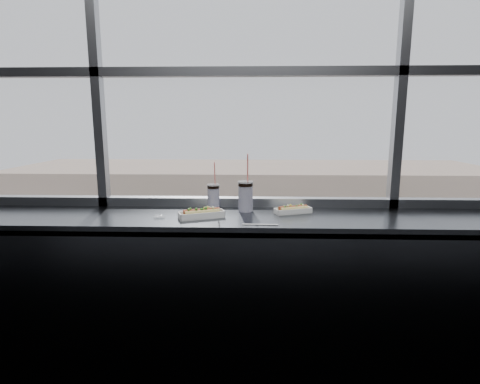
{
  "coord_description": "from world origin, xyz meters",
  "views": [
    {
      "loc": [
        0.04,
        -1.05,
        1.67
      ],
      "look_at": [
        -0.04,
        1.23,
        1.25
      ],
      "focal_mm": 28.0,
      "sensor_mm": 36.0,
      "label": 1
    }
  ],
  "objects_px": {
    "wrapper": "(159,216)",
    "car_near_c": "(226,337)",
    "hotdog_tray_left": "(202,213)",
    "pedestrian_b": "(262,263)",
    "car_near_d": "(374,339)",
    "tree_center": "(272,238)",
    "tree_right": "(399,233)",
    "car_near_b": "(105,337)",
    "tree_left": "(136,231)",
    "pedestrian_d": "(334,260)",
    "loose_straw": "(260,225)",
    "car_far_a": "(134,277)",
    "hotdog_tray_right": "(293,210)",
    "soda_cup_left": "(213,195)",
    "soda_cup_right": "(246,195)",
    "car_far_b": "(296,278)",
    "car_far_c": "(436,280)"
  },
  "relations": [
    {
      "from": "wrapper",
      "to": "car_near_c",
      "type": "relative_size",
      "value": 0.01
    },
    {
      "from": "hotdog_tray_left",
      "to": "pedestrian_b",
      "type": "bearing_deg",
      "value": 65.71
    },
    {
      "from": "car_near_d",
      "to": "tree_center",
      "type": "distance_m",
      "value": 13.08
    },
    {
      "from": "tree_right",
      "to": "pedestrian_b",
      "type": "bearing_deg",
      "value": -175.26
    },
    {
      "from": "car_near_b",
      "to": "tree_left",
      "type": "height_order",
      "value": "tree_left"
    },
    {
      "from": "car_near_d",
      "to": "pedestrian_d",
      "type": "xyz_separation_m",
      "value": [
        0.39,
        12.0,
        -0.05
      ]
    },
    {
      "from": "loose_straw",
      "to": "pedestrian_d",
      "type": "height_order",
      "value": "loose_straw"
    },
    {
      "from": "hotdog_tray_left",
      "to": "car_near_d",
      "type": "bearing_deg",
      "value": 45.28
    },
    {
      "from": "car_near_d",
      "to": "car_far_a",
      "type": "xyz_separation_m",
      "value": [
        -15.56,
        8.0,
        -0.12
      ]
    },
    {
      "from": "car_near_d",
      "to": "car_near_b",
      "type": "bearing_deg",
      "value": 88.04
    },
    {
      "from": "car_far_a",
      "to": "hotdog_tray_right",
      "type": "bearing_deg",
      "value": -156.64
    },
    {
      "from": "soda_cup_left",
      "to": "tree_center",
      "type": "height_order",
      "value": "soda_cup_left"
    },
    {
      "from": "soda_cup_right",
      "to": "car_far_b",
      "type": "height_order",
      "value": "soda_cup_right"
    },
    {
      "from": "car_near_b",
      "to": "pedestrian_d",
      "type": "bearing_deg",
      "value": -55.41
    },
    {
      "from": "soda_cup_right",
      "to": "tree_center",
      "type": "bearing_deg",
      "value": 86.39
    },
    {
      "from": "hotdog_tray_left",
      "to": "soda_cup_right",
      "type": "relative_size",
      "value": 0.77
    },
    {
      "from": "soda_cup_right",
      "to": "pedestrian_b",
      "type": "relative_size",
      "value": 0.17
    },
    {
      "from": "hotdog_tray_right",
      "to": "car_near_c",
      "type": "relative_size",
      "value": 0.04
    },
    {
      "from": "hotdog_tray_left",
      "to": "loose_straw",
      "type": "relative_size",
      "value": 1.41
    },
    {
      "from": "wrapper",
      "to": "loose_straw",
      "type": "bearing_deg",
      "value": -13.23
    },
    {
      "from": "pedestrian_d",
      "to": "pedestrian_b",
      "type": "bearing_deg",
      "value": -81.19
    },
    {
      "from": "car_near_b",
      "to": "car_near_c",
      "type": "xyz_separation_m",
      "value": [
        6.71,
        0.0,
        0.12
      ]
    },
    {
      "from": "pedestrian_b",
      "to": "loose_straw",
      "type": "bearing_deg",
      "value": 88.26
    },
    {
      "from": "car_far_c",
      "to": "car_far_b",
      "type": "relative_size",
      "value": 1.02
    },
    {
      "from": "car_near_c",
      "to": "tree_center",
      "type": "bearing_deg",
      "value": -9.42
    },
    {
      "from": "hotdog_tray_right",
      "to": "car_far_b",
      "type": "xyz_separation_m",
      "value": [
        3.1,
        24.2,
        -10.96
      ]
    },
    {
      "from": "soda_cup_left",
      "to": "car_near_c",
      "type": "bearing_deg",
      "value": 93.99
    },
    {
      "from": "car_near_c",
      "to": "pedestrian_d",
      "type": "relative_size",
      "value": 3.01
    },
    {
      "from": "hotdog_tray_right",
      "to": "soda_cup_right",
      "type": "relative_size",
      "value": 0.66
    },
    {
      "from": "pedestrian_b",
      "to": "hotdog_tray_left",
      "type": "bearing_deg",
      "value": 87.51
    },
    {
      "from": "loose_straw",
      "to": "tree_right",
      "type": "height_order",
      "value": "loose_straw"
    },
    {
      "from": "loose_straw",
      "to": "car_near_c",
      "type": "bearing_deg",
      "value": 96.44
    },
    {
      "from": "wrapper",
      "to": "car_near_b",
      "type": "relative_size",
      "value": 0.01
    },
    {
      "from": "wrapper",
      "to": "tree_left",
      "type": "relative_size",
      "value": 0.02
    },
    {
      "from": "soda_cup_left",
      "to": "wrapper",
      "type": "xyz_separation_m",
      "value": [
        -0.31,
        -0.26,
        -0.08
      ]
    },
    {
      "from": "soda_cup_left",
      "to": "pedestrian_d",
      "type": "bearing_deg",
      "value": 75.53
    },
    {
      "from": "pedestrian_b",
      "to": "tree_right",
      "type": "height_order",
      "value": "tree_right"
    },
    {
      "from": "hotdog_tray_left",
      "to": "car_near_b",
      "type": "height_order",
      "value": "hotdog_tray_left"
    },
    {
      "from": "car_far_b",
      "to": "car_far_a",
      "type": "relative_size",
      "value": 1.11
    },
    {
      "from": "pedestrian_d",
      "to": "tree_right",
      "type": "xyz_separation_m",
      "value": [
        5.35,
        0.0,
        2.47
      ]
    },
    {
      "from": "soda_cup_right",
      "to": "car_far_a",
      "type": "relative_size",
      "value": 0.06
    },
    {
      "from": "car_near_b",
      "to": "car_far_a",
      "type": "distance_m",
      "value": 8.05
    },
    {
      "from": "car_far_a",
      "to": "tree_center",
      "type": "height_order",
      "value": "tree_center"
    },
    {
      "from": "wrapper",
      "to": "tree_right",
      "type": "height_order",
      "value": "wrapper"
    },
    {
      "from": "tree_left",
      "to": "tree_right",
      "type": "bearing_deg",
      "value": 0.0
    },
    {
      "from": "soda_cup_left",
      "to": "tree_center",
      "type": "xyz_separation_m",
      "value": [
        1.99,
        28.09,
        -9.15
      ]
    },
    {
      "from": "hotdog_tray_left",
      "to": "pedestrian_b",
      "type": "distance_m",
      "value": 29.53
    },
    {
      "from": "car_near_d",
      "to": "pedestrian_b",
      "type": "xyz_separation_m",
      "value": [
        -5.72,
        11.05,
        -0.02
      ]
    },
    {
      "from": "hotdog_tray_right",
      "to": "hotdog_tray_left",
      "type": "bearing_deg",
      "value": 173.95
    },
    {
      "from": "car_near_d",
      "to": "tree_right",
      "type": "bearing_deg",
      "value": -27.54
    }
  ]
}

